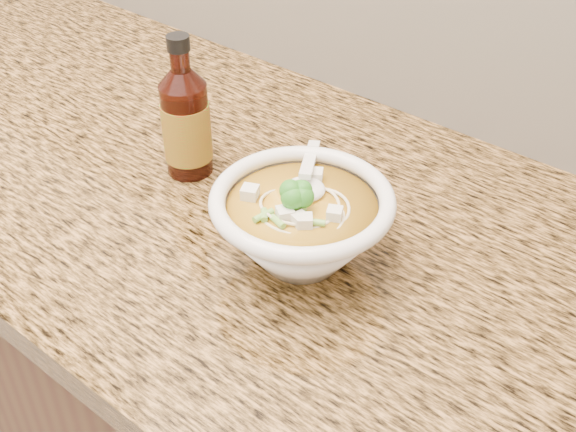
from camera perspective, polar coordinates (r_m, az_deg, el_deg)
The scene contains 4 objects.
cabinet at distance 1.41m, azimuth -10.48°, elevation -9.71°, with size 4.00×0.65×0.86m, color #381D11.
counter_slab at distance 1.12m, azimuth -13.04°, elevation 6.07°, with size 4.00×0.68×0.04m, color #A6743D.
soup_bowl at distance 0.81m, azimuth 1.12°, elevation -0.80°, with size 0.21×0.22×0.11m.
hot_sauce_bottle at distance 0.96m, azimuth -8.06°, elevation 7.28°, with size 0.07×0.07×0.19m.
Camera 1 is at (0.79, 1.11, 1.45)m, focal length 45.00 mm.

